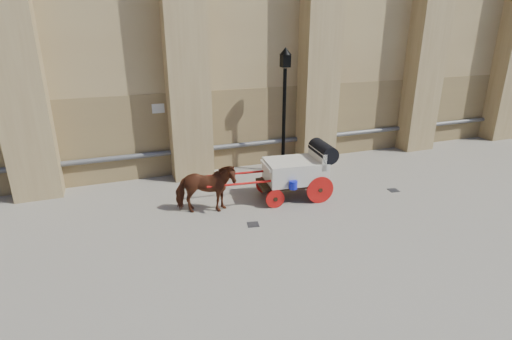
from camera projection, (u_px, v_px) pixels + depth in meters
name	position (u px, v px, depth m)	size (l,w,h in m)	color
ground	(252.00, 213.00, 11.78)	(90.00, 90.00, 0.00)	slate
horse	(205.00, 189.00, 11.56)	(0.81, 1.77, 1.49)	#5F2812
carriage	(299.00, 169.00, 12.53)	(4.12, 1.54, 1.76)	black
street_lamp	(284.00, 108.00, 14.27)	(0.42, 0.42, 4.50)	black
drain_grate_near	(253.00, 224.00, 11.08)	(0.32, 0.32, 0.01)	black
drain_grate_far	(393.00, 190.00, 13.34)	(0.32, 0.32, 0.01)	black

